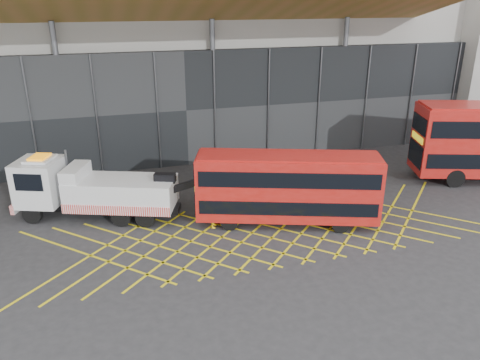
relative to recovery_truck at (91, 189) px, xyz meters
name	(u,v)px	position (x,y,z in m)	size (l,w,h in m)	color
ground_plane	(191,242)	(4.62, -4.31, -1.64)	(120.00, 120.00, 0.00)	#29292B
road_markings	(267,231)	(8.62, -4.31, -1.63)	(24.76, 7.16, 0.01)	yellow
construction_building	(167,29)	(6.54, 14.08, 7.34)	(55.00, 23.97, 18.00)	#969690
recovery_truck	(91,189)	(0.00, 0.00, 0.00)	(9.97, 5.32, 3.54)	black
bus_towed	(287,186)	(9.93, -3.72, 0.51)	(9.65, 5.18, 3.86)	#AD140F
worker	(214,210)	(6.11, -3.05, -0.68)	(0.70, 0.46, 1.92)	yellow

